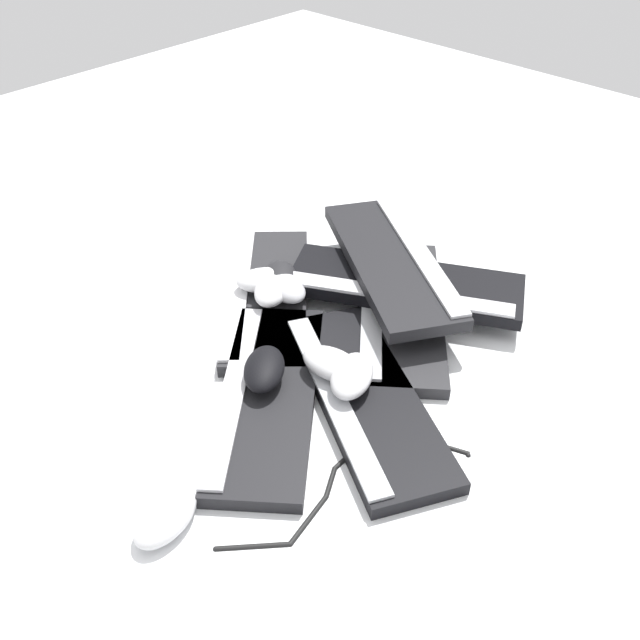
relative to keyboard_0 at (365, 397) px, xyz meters
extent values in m
plane|color=white|center=(-0.12, 0.01, -0.01)|extent=(3.20, 3.20, 0.00)
cube|color=black|center=(0.00, 0.00, 0.00)|extent=(0.46, 0.34, 0.02)
cube|color=#B2B5BA|center=(-0.03, -0.05, 0.01)|extent=(0.38, 0.24, 0.01)
cube|color=#232326|center=(-0.10, 0.22, 0.00)|extent=(0.40, 0.44, 0.02)
cube|color=#B2B5BA|center=(-0.14, 0.19, 0.01)|extent=(0.29, 0.35, 0.01)
cube|color=#232326|center=(-0.32, 0.08, 0.00)|extent=(0.41, 0.42, 0.02)
cube|color=silver|center=(-0.36, 0.04, 0.01)|extent=(0.32, 0.33, 0.01)
cube|color=black|center=(-0.12, -0.11, 0.00)|extent=(0.40, 0.43, 0.02)
cube|color=silver|center=(-0.16, -0.14, 0.01)|extent=(0.30, 0.35, 0.01)
cube|color=black|center=(-0.13, 0.26, 0.03)|extent=(0.46, 0.34, 0.02)
cube|color=silver|center=(-0.10, 0.21, 0.04)|extent=(0.38, 0.23, 0.01)
cube|color=black|center=(-0.17, 0.27, 0.06)|extent=(0.45, 0.36, 0.02)
cube|color=silver|center=(-0.14, 0.31, 0.07)|extent=(0.37, 0.26, 0.01)
ellipsoid|color=#B7B7BC|center=(-0.28, 0.09, 0.04)|extent=(0.12, 0.09, 0.04)
ellipsoid|color=silver|center=(-0.07, -0.01, 0.04)|extent=(0.12, 0.08, 0.04)
ellipsoid|color=silver|center=(-0.02, -0.01, 0.04)|extent=(0.11, 0.13, 0.04)
ellipsoid|color=silver|center=(-0.29, 0.07, 0.04)|extent=(0.11, 0.13, 0.04)
ellipsoid|color=black|center=(-0.31, 0.11, 0.04)|extent=(0.13, 0.12, 0.04)
ellipsoid|color=black|center=(-0.14, -0.09, 0.04)|extent=(0.12, 0.13, 0.04)
ellipsoid|color=silver|center=(-0.04, -0.37, 0.01)|extent=(0.09, 0.12, 0.04)
ellipsoid|color=silver|center=(-0.32, 0.08, 0.04)|extent=(0.12, 0.13, 0.04)
cylinder|color=black|center=(0.15, 0.01, -0.01)|extent=(0.08, 0.04, 0.01)
cylinder|color=black|center=(0.08, -0.03, -0.01)|extent=(0.06, 0.05, 0.01)
cylinder|color=black|center=(0.06, -0.10, -0.01)|extent=(0.01, 0.08, 0.01)
cylinder|color=black|center=(0.07, -0.16, -0.01)|extent=(0.03, 0.05, 0.01)
cylinder|color=black|center=(0.09, -0.23, -0.01)|extent=(0.03, 0.09, 0.01)
cylinder|color=black|center=(0.07, -0.31, -0.01)|extent=(0.07, 0.08, 0.01)
sphere|color=black|center=(0.19, 0.02, -0.01)|extent=(0.01, 0.01, 0.01)
sphere|color=black|center=(0.11, -0.01, -0.01)|extent=(0.01, 0.01, 0.01)
sphere|color=black|center=(0.05, -0.06, -0.01)|extent=(0.01, 0.01, 0.01)
sphere|color=black|center=(0.06, -0.14, -0.01)|extent=(0.01, 0.01, 0.01)
sphere|color=black|center=(0.08, -0.18, -0.01)|extent=(0.01, 0.01, 0.01)
sphere|color=black|center=(0.10, -0.27, -0.01)|extent=(0.01, 0.01, 0.01)
sphere|color=black|center=(0.04, -0.35, -0.01)|extent=(0.01, 0.01, 0.01)
camera|label=1|loc=(0.52, -0.66, 0.81)|focal=40.00mm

